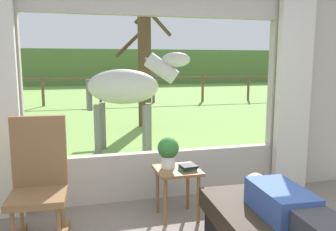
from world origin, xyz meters
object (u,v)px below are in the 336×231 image
at_px(reclining_person, 296,213).
at_px(pasture_tree, 145,60).
at_px(side_table, 177,178).
at_px(horse, 127,88).
at_px(potted_plant, 168,150).
at_px(book_stack, 188,167).
at_px(rocking_chair, 39,181).

distance_m(reclining_person, pasture_tree, 6.44).
relative_size(side_table, horse, 0.29).
bearing_deg(potted_plant, book_stack, -34.51).
bearing_deg(book_stack, potted_plant, 145.49).
relative_size(reclining_person, side_table, 2.76).
xyz_separation_m(reclining_person, book_stack, (-0.44, 1.17, 0.02)).
height_order(rocking_chair, pasture_tree, pasture_tree).
xyz_separation_m(reclining_person, potted_plant, (-0.61, 1.29, 0.18)).
bearing_deg(horse, rocking_chair, -2.41).
distance_m(potted_plant, book_stack, 0.26).
height_order(reclining_person, book_stack, reclining_person).
height_order(rocking_chair, potted_plant, rocking_chair).
height_order(side_table, potted_plant, potted_plant).
bearing_deg(side_table, horse, 92.09).
xyz_separation_m(rocking_chair, horse, (1.22, 2.81, 0.61)).
height_order(potted_plant, horse, horse).
bearing_deg(book_stack, pasture_tree, 83.48).
height_order(rocking_chair, horse, horse).
distance_m(rocking_chair, horse, 3.12).
bearing_deg(rocking_chair, reclining_person, -27.97).
relative_size(potted_plant, horse, 0.18).
xyz_separation_m(reclining_person, side_table, (-0.53, 1.23, -0.10)).
bearing_deg(rocking_chair, book_stack, 5.08).
relative_size(side_table, potted_plant, 1.63).
height_order(book_stack, pasture_tree, pasture_tree).
bearing_deg(reclining_person, side_table, 116.29).
bearing_deg(potted_plant, reclining_person, -64.55).
distance_m(reclining_person, side_table, 1.34).
height_order(potted_plant, pasture_tree, pasture_tree).
xyz_separation_m(side_table, horse, (-0.10, 2.70, 0.73)).
relative_size(reclining_person, horse, 0.80).
bearing_deg(horse, book_stack, 25.11).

